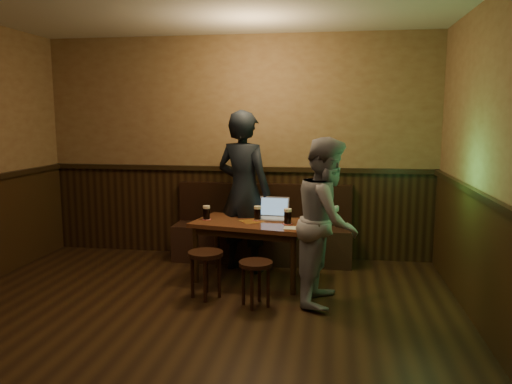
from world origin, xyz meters
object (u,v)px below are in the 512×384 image
at_px(pub_table, 252,229).
at_px(person_grey, 328,221).
at_px(pint_left, 206,213).
at_px(laptop, 273,213).
at_px(bench, 262,236).
at_px(stool_right, 256,271).
at_px(person_suit, 244,192).
at_px(pint_mid, 258,213).
at_px(stool_left, 206,261).
at_px(pint_right, 288,216).

distance_m(pub_table, person_grey, 0.99).
bearing_deg(pint_left, laptop, 12.14).
relative_size(bench, pint_left, 14.02).
distance_m(bench, stool_right, 1.54).
xyz_separation_m(pint_left, person_suit, (0.36, 0.33, 0.19)).
xyz_separation_m(pint_left, laptop, (0.72, 0.16, -0.02)).
relative_size(stool_right, laptop, 1.23).
bearing_deg(pint_mid, bench, 93.98).
bearing_deg(stool_right, person_grey, 19.64).
bearing_deg(person_suit, stool_left, 99.25).
distance_m(stool_left, pint_mid, 0.87).
xyz_separation_m(pint_left, pint_mid, (0.57, 0.04, 0.00)).
bearing_deg(pub_table, pint_left, -171.47).
xyz_separation_m(stool_right, person_grey, (0.66, 0.24, 0.45)).
height_order(stool_right, pint_left, pint_left).
relative_size(pint_right, laptop, 0.47).
relative_size(bench, stool_right, 5.05).
distance_m(laptop, person_suit, 0.46).
relative_size(pint_left, person_suit, 0.08).
height_order(pint_left, pint_mid, pint_mid).
height_order(pub_table, pint_right, pint_right).
xyz_separation_m(laptop, person_grey, (0.61, -0.69, 0.08)).
bearing_deg(stool_right, pub_table, 101.84).
bearing_deg(person_grey, stool_right, 118.20).
distance_m(stool_left, person_suit, 1.13).
relative_size(pint_mid, pint_right, 0.97).
xyz_separation_m(stool_left, person_grey, (1.19, 0.09, 0.42)).
distance_m(stool_left, pint_right, 1.00).
bearing_deg(bench, pint_mid, -86.02).
relative_size(stool_left, person_suit, 0.25).
bearing_deg(person_grey, bench, 40.80).
relative_size(bench, pub_table, 1.63).
xyz_separation_m(pub_table, laptop, (0.21, 0.18, 0.15)).
bearing_deg(pint_right, pint_left, 174.29).
bearing_deg(laptop, person_grey, -44.06).
height_order(stool_left, person_grey, person_grey).
bearing_deg(person_grey, person_suit, 56.79).
distance_m(pint_left, laptop, 0.74).
relative_size(stool_right, person_suit, 0.23).
bearing_deg(stool_right, bench, 95.87).
bearing_deg(pint_mid, laptop, 35.72).
relative_size(bench, person_grey, 1.37).
bearing_deg(person_suit, pint_left, 64.56).
relative_size(stool_left, pint_right, 2.83).
xyz_separation_m(bench, stool_left, (-0.37, -1.39, 0.06)).
bearing_deg(bench, pint_right, -65.18).
bearing_deg(bench, stool_left, -104.82).
bearing_deg(pint_right, person_grey, -46.43).
bearing_deg(pub_table, stool_left, -110.31).
height_order(pint_left, laptop, laptop).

